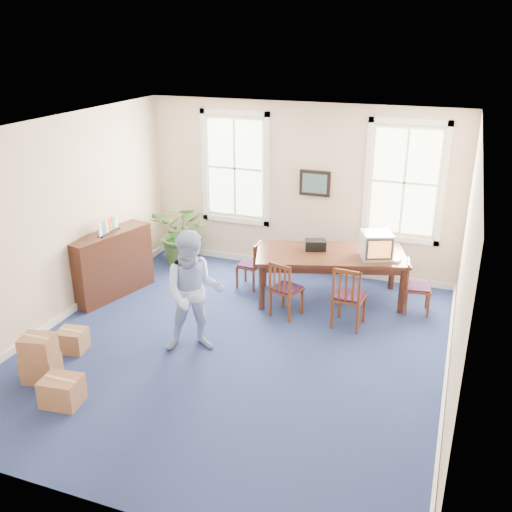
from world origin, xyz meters
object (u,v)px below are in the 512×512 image
(conference_table, at_px, (330,276))
(potted_plant, at_px, (184,233))
(credenza, at_px, (111,262))
(man, at_px, (194,293))
(cardboard_boxes, at_px, (54,356))
(chair_near_left, at_px, (287,288))
(crt_tv, at_px, (376,245))

(conference_table, relative_size, potted_plant, 1.88)
(credenza, bearing_deg, conference_table, 33.04)
(man, height_order, potted_plant, man)
(cardboard_boxes, bearing_deg, potted_plant, 92.88)
(potted_plant, bearing_deg, credenza, -107.84)
(conference_table, bearing_deg, man, -138.89)
(cardboard_boxes, bearing_deg, chair_near_left, 50.32)
(conference_table, bearing_deg, cardboard_boxes, -144.98)
(crt_tv, bearing_deg, potted_plant, 150.32)
(chair_near_left, distance_m, credenza, 3.13)
(credenza, distance_m, cardboard_boxes, 2.65)
(chair_near_left, bearing_deg, man, 74.44)
(conference_table, bearing_deg, chair_near_left, -138.12)
(credenza, height_order, cardboard_boxes, credenza)
(credenza, xyz_separation_m, potted_plant, (0.55, 1.72, 0.05))
(chair_near_left, distance_m, cardboard_boxes, 3.68)
(man, bearing_deg, crt_tv, 22.75)
(chair_near_left, xyz_separation_m, man, (-0.93, -1.48, 0.43))
(conference_table, xyz_separation_m, potted_plant, (-3.07, 0.56, 0.24))
(crt_tv, bearing_deg, credenza, 173.34)
(conference_table, xyz_separation_m, cardboard_boxes, (-2.86, -3.68, -0.08))
(credenza, xyz_separation_m, cardboard_boxes, (0.77, -2.52, -0.27))
(chair_near_left, height_order, potted_plant, potted_plant)
(chair_near_left, distance_m, potted_plant, 2.93)
(credenza, relative_size, cardboard_boxes, 1.30)
(credenza, bearing_deg, potted_plant, 87.45)
(conference_table, distance_m, chair_near_left, 1.00)
(crt_tv, bearing_deg, man, -154.67)
(chair_near_left, bearing_deg, conference_table, -104.35)
(crt_tv, distance_m, cardboard_boxes, 5.24)
(conference_table, distance_m, credenza, 3.81)
(man, xyz_separation_m, potted_plant, (-1.63, 2.89, -0.24))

